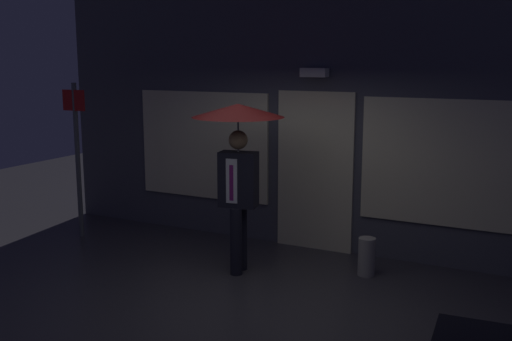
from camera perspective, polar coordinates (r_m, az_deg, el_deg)
ground_plane at (r=6.81m, az=-1.50°, el=-12.29°), size 18.00×18.00×0.00m
building_facade at (r=8.44m, az=6.07°, el=6.55°), size 8.43×0.48×4.19m
person_with_umbrella at (r=7.34m, az=-1.69°, el=2.60°), size 1.12×1.12×2.10m
street_sign_post at (r=9.27m, az=-16.44°, el=1.79°), size 0.40×0.07×2.29m
sidewalk_bollard at (r=7.65m, az=10.34°, el=-7.96°), size 0.21×0.21×0.48m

